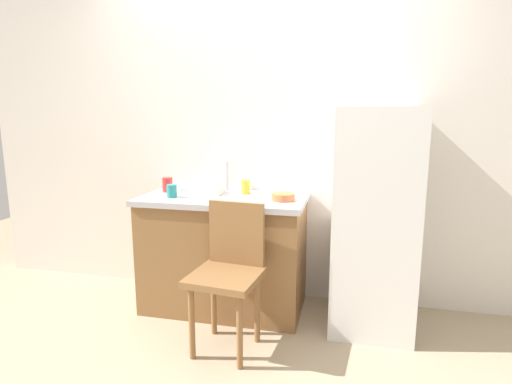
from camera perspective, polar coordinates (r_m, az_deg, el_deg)
The scene contains 12 objects.
ground_plane at distance 2.63m, azimuth -3.42°, elevation -21.94°, with size 8.00×8.00×0.00m, color tan.
back_wall at distance 3.19m, azimuth 1.47°, elevation 8.84°, with size 4.80×0.10×2.64m, color white.
cabinet_base at distance 3.08m, azimuth -4.37°, elevation -8.64°, with size 1.14×0.60×0.80m, color olive.
countertop at distance 2.97m, azimuth -4.48°, elevation -0.95°, with size 1.18×0.64×0.04m, color #B7B7BC.
faucet at distance 3.20m, azimuth -4.05°, elevation 2.27°, with size 0.02×0.02×0.22m, color #B7B7BC.
refrigerator at distance 2.85m, azimuth 15.96°, elevation -3.71°, with size 0.52×0.63×1.46m, color white.
chair at distance 2.54m, azimuth -3.75°, elevation -10.57°, with size 0.44×0.44×0.89m.
dish_tray at distance 3.08m, azimuth -7.25°, elevation 0.25°, with size 0.28×0.20×0.05m, color white.
terracotta_bowl at distance 2.81m, azimuth 3.77°, elevation -0.68°, with size 0.16×0.16×0.05m, color #C67042.
cup_teal at distance 2.97m, azimuth -11.58°, elevation 0.15°, with size 0.07×0.07×0.09m, color teal.
cup_yellow at distance 3.03m, azimuth -1.44°, elevation 0.70°, with size 0.06×0.06×0.10m, color yellow.
cup_red at distance 3.20m, azimuth -12.16°, elevation 1.02°, with size 0.08×0.08×0.11m, color red.
Camera 1 is at (0.64, -2.13, 1.41)m, focal length 28.88 mm.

